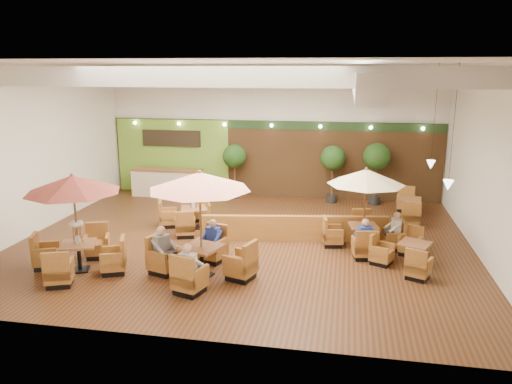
% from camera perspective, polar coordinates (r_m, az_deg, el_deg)
% --- Properties ---
extents(room, '(14.04, 14.00, 5.52)m').
position_cam_1_polar(room, '(16.24, 0.28, 7.92)').
color(room, '#381E0F').
rests_on(room, ground).
extents(service_counter, '(3.00, 0.75, 1.18)m').
position_cam_1_polar(service_counter, '(21.68, -10.08, 1.06)').
color(service_counter, beige).
rests_on(service_counter, ground).
extents(booth_divider, '(5.87, 1.10, 0.82)m').
position_cam_1_polar(booth_divider, '(15.89, 4.42, -4.15)').
color(booth_divider, brown).
rests_on(booth_divider, ground).
extents(table_0, '(2.81, 2.81, 2.69)m').
position_cam_1_polar(table_0, '(13.95, -20.02, -1.50)').
color(table_0, brown).
rests_on(table_0, ground).
extents(table_1, '(2.95, 2.95, 2.86)m').
position_cam_1_polar(table_1, '(12.79, -6.40, -1.58)').
color(table_1, brown).
rests_on(table_1, ground).
extents(table_2, '(2.52, 2.52, 2.50)m').
position_cam_1_polar(table_2, '(15.20, 12.38, -0.15)').
color(table_2, brown).
rests_on(table_2, ground).
extents(table_3, '(1.83, 2.61, 1.51)m').
position_cam_1_polar(table_3, '(17.25, -7.90, -2.65)').
color(table_3, brown).
rests_on(table_3, ground).
extents(table_4, '(1.75, 2.48, 0.86)m').
position_cam_1_polar(table_4, '(14.50, 16.60, -6.87)').
color(table_4, brown).
rests_on(table_4, ground).
extents(table_5, '(0.96, 2.59, 0.94)m').
position_cam_1_polar(table_5, '(19.03, 17.01, -1.84)').
color(table_5, brown).
rests_on(table_5, ground).
extents(topiary_0, '(0.98, 0.98, 2.28)m').
position_cam_1_polar(topiary_0, '(20.82, -2.47, 3.87)').
color(topiary_0, black).
rests_on(topiary_0, ground).
extents(topiary_1, '(1.01, 1.01, 2.34)m').
position_cam_1_polar(topiary_1, '(20.31, 8.79, 3.59)').
color(topiary_1, black).
rests_on(topiary_1, ground).
extents(topiary_2, '(1.07, 1.07, 2.49)m').
position_cam_1_polar(topiary_2, '(20.32, 13.61, 3.68)').
color(topiary_2, black).
rests_on(topiary_2, ground).
extents(diner_0, '(0.45, 0.39, 0.84)m').
position_cam_1_polar(diner_0, '(12.22, -7.67, -8.09)').
color(diner_0, silver).
rests_on(diner_0, ground).
extents(diner_1, '(0.42, 0.38, 0.77)m').
position_cam_1_polar(diner_1, '(14.10, -5.05, -5.08)').
color(diner_1, '#233998').
rests_on(diner_1, ground).
extents(diner_2, '(0.46, 0.47, 0.85)m').
position_cam_1_polar(diner_2, '(13.47, -10.56, -6.06)').
color(diner_2, slate).
rests_on(diner_2, ground).
extents(diner_3, '(0.41, 0.37, 0.76)m').
position_cam_1_polar(diner_3, '(14.59, 12.28, -4.72)').
color(diner_3, '#233998').
rests_on(diner_3, ground).
extents(diner_4, '(0.34, 0.39, 0.73)m').
position_cam_1_polar(diner_4, '(15.52, 15.56, -3.83)').
color(diner_4, silver).
rests_on(diner_4, ground).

